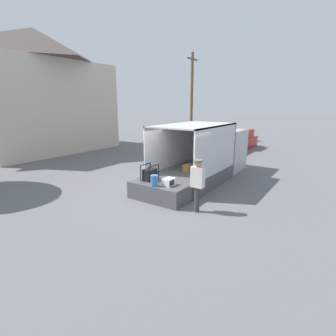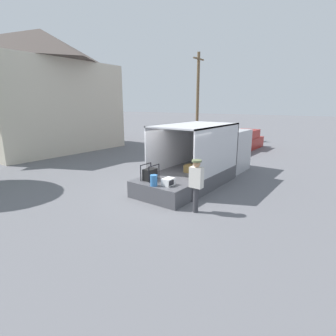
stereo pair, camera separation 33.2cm
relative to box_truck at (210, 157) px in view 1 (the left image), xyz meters
The scene contains 10 objects.
ground_plane 3.99m from the box_truck, behind, with size 160.00×160.00×0.00m, color slate.
box_truck is the anchor object (origin of this frame).
tailgate_deck 4.48m from the box_truck, behind, with size 1.13×2.27×0.66m, color #4C4C51.
microwave 4.50m from the box_truck, behind, with size 0.45×0.35×0.27m.
portable_generator 4.36m from the box_truck, behind, with size 0.65×0.45×0.63m.
orange_bucket 4.84m from the box_truck, behind, with size 0.26×0.26×0.41m.
worker_person 4.97m from the box_truck, 159.59° to the right, with size 0.32×0.44×1.81m.
pickup_truck_red 8.48m from the box_truck, 11.10° to the left, with size 5.37×1.84×1.52m.
house_backdrop 14.35m from the box_truck, 92.62° to the left, with size 10.12×6.80×8.84m.
utility_pole 13.56m from the box_truck, 33.78° to the left, with size 1.80×0.28×8.24m.
Camera 1 is at (-8.20, -5.62, 3.58)m, focal length 28.00 mm.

